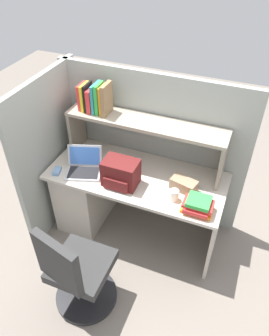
# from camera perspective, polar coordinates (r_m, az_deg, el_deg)

# --- Properties ---
(ground_plane) EXTENTS (8.00, 8.00, 0.00)m
(ground_plane) POSITION_cam_1_polar(r_m,az_deg,el_deg) (3.51, 0.31, -10.34)
(ground_plane) COLOR slate
(desk) EXTENTS (1.60, 0.70, 0.73)m
(desk) POSITION_cam_1_polar(r_m,az_deg,el_deg) (3.33, -5.90, -3.85)
(desk) COLOR beige
(desk) RESTS_ON ground_plane
(cubicle_partition_rear) EXTENTS (1.84, 0.05, 1.55)m
(cubicle_partition_rear) POSITION_cam_1_polar(r_m,az_deg,el_deg) (3.24, 2.86, 3.43)
(cubicle_partition_rear) COLOR #939991
(cubicle_partition_rear) RESTS_ON ground_plane
(cubicle_partition_left) EXTENTS (0.05, 1.06, 1.55)m
(cubicle_partition_left) POSITION_cam_1_polar(r_m,az_deg,el_deg) (3.27, -13.95, 2.52)
(cubicle_partition_left) COLOR #939991
(cubicle_partition_left) RESTS_ON ground_plane
(overhead_hutch) EXTENTS (1.44, 0.28, 0.45)m
(overhead_hutch) POSITION_cam_1_polar(r_m,az_deg,el_deg) (2.93, 1.85, 6.40)
(overhead_hutch) COLOR gray
(overhead_hutch) RESTS_ON desk
(reference_books_on_shelf) EXTENTS (0.28, 0.18, 0.28)m
(reference_books_on_shelf) POSITION_cam_1_polar(r_m,az_deg,el_deg) (2.99, -6.72, 11.81)
(reference_books_on_shelf) COLOR red
(reference_books_on_shelf) RESTS_ON overhead_hutch
(laptop) EXTENTS (0.38, 0.35, 0.22)m
(laptop) POSITION_cam_1_polar(r_m,az_deg,el_deg) (3.04, -8.64, 0.27)
(laptop) COLOR #B7BABF
(laptop) RESTS_ON desk
(backpack) EXTENTS (0.30, 0.23, 0.24)m
(backpack) POSITION_cam_1_polar(r_m,az_deg,el_deg) (2.83, -2.42, -0.90)
(backpack) COLOR #591919
(backpack) RESTS_ON desk
(computer_mouse) EXTENTS (0.09, 0.12, 0.03)m
(computer_mouse) POSITION_cam_1_polar(r_m,az_deg,el_deg) (3.09, -13.17, -0.52)
(computer_mouse) COLOR #7299C6
(computer_mouse) RESTS_ON desk
(paper_cup) EXTENTS (0.08, 0.08, 0.10)m
(paper_cup) POSITION_cam_1_polar(r_m,az_deg,el_deg) (2.74, 6.79, -4.64)
(paper_cup) COLOR white
(paper_cup) RESTS_ON desk
(tissue_box) EXTENTS (0.24, 0.17, 0.10)m
(tissue_box) POSITION_cam_1_polar(r_m,az_deg,el_deg) (2.85, 8.43, -2.85)
(tissue_box) COLOR #9E7F60
(tissue_box) RESTS_ON desk
(desk_book_stack) EXTENTS (0.25, 0.20, 0.12)m
(desk_book_stack) POSITION_cam_1_polar(r_m,az_deg,el_deg) (2.68, 10.82, -6.29)
(desk_book_stack) COLOR orange
(desk_book_stack) RESTS_ON desk
(office_chair) EXTENTS (0.52, 0.53, 0.93)m
(office_chair) POSITION_cam_1_polar(r_m,az_deg,el_deg) (2.75, -9.78, -17.61)
(office_chair) COLOR black
(office_chair) RESTS_ON ground_plane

